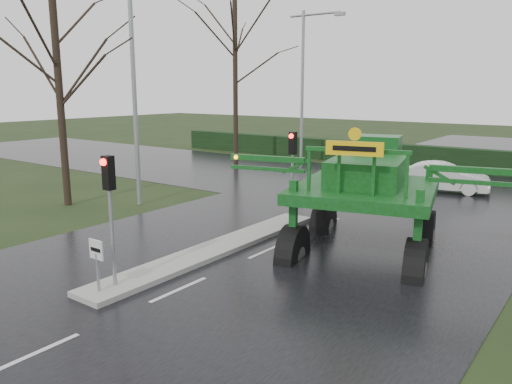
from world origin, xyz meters
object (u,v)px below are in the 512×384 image
Objects in this scene: street_light_left_far at (307,75)px; crop_sprayer at (296,180)px; traffic_signal_mid at (293,156)px; white_sedan at (442,192)px; keep_left_sign at (97,257)px; street_light_left_near at (138,68)px; traffic_signal_near at (109,193)px.

crop_sprayer is (9.12, -15.81, -3.58)m from street_light_left_far.
traffic_signal_mid is 10.33m from white_sedan.
keep_left_sign is at bearing -90.00° from traffic_signal_mid.
street_light_left_near is at bearing -90.00° from street_light_left_far.
traffic_signal_mid is at bearing -61.14° from street_light_left_far.
white_sedan is at bearing 80.78° from keep_left_sign.
crop_sprayer is at bearing -11.21° from street_light_left_near.
crop_sprayer is (9.12, -1.81, -3.58)m from street_light_left_near.
street_light_left_near is 15.99m from white_sedan.
traffic_signal_mid is 3.98m from crop_sprayer.
keep_left_sign is 0.15× the size of crop_sprayer.
crop_sprayer is (2.22, -3.30, -0.18)m from traffic_signal_mid.
crop_sprayer is at bearing 68.66° from keep_left_sign.
street_light_left_near is at bearing -167.79° from traffic_signal_mid.
street_light_left_far is 1.12× the size of crop_sprayer.
street_light_left_near is at bearing 132.59° from keep_left_sign.
street_light_left_near is 9.96m from crop_sprayer.
street_light_left_far is (-6.89, 12.51, 3.40)m from traffic_signal_mid.
traffic_signal_mid is (0.00, 8.99, 1.53)m from keep_left_sign.
keep_left_sign is at bearing -90.00° from traffic_signal_near.
traffic_signal_mid is at bearing 90.00° from traffic_signal_near.
keep_left_sign is at bearing -72.22° from street_light_left_far.
white_sedan is at bearing 72.72° from crop_sprayer.
street_light_left_far is at bearing 108.17° from traffic_signal_near.
traffic_signal_near reaches higher than keep_left_sign.
street_light_left_far is at bearing 118.86° from traffic_signal_mid.
crop_sprayer is at bearing -56.01° from traffic_signal_mid.
crop_sprayer is (2.22, 5.69, 1.35)m from keep_left_sign.
street_light_left_near is at bearing 134.53° from traffic_signal_near.
traffic_signal_near is 18.47m from white_sedan.
street_light_left_far reaches higher than keep_left_sign.
traffic_signal_mid is at bearing 90.00° from keep_left_sign.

